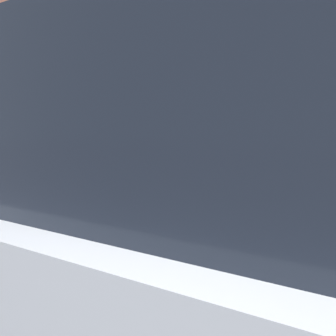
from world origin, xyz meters
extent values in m
plane|color=#47474C|center=(0.00, 0.00, 0.00)|extent=(60.00, 60.00, 0.00)
cube|color=#9E9B96|center=(0.00, 2.20, 0.07)|extent=(24.00, 2.80, 0.13)
cube|color=#935642|center=(0.00, 5.32, 3.25)|extent=(24.00, 0.30, 6.49)
cylinder|color=gray|center=(-0.32, 0.96, 0.60)|extent=(0.07, 0.07, 0.93)
cube|color=slate|center=(-0.32, 0.96, 1.21)|extent=(0.19, 0.11, 0.29)
cube|color=gray|center=(-0.32, 0.90, 1.23)|extent=(0.10, 0.01, 0.10)
cylinder|color=slate|center=(-0.32, 0.96, 1.40)|extent=(0.18, 0.09, 0.18)
cylinder|color=black|center=(0.15, 0.56, 0.31)|extent=(0.63, 0.23, 0.62)
camera|label=1|loc=(0.91, -1.74, 1.42)|focal=28.00mm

